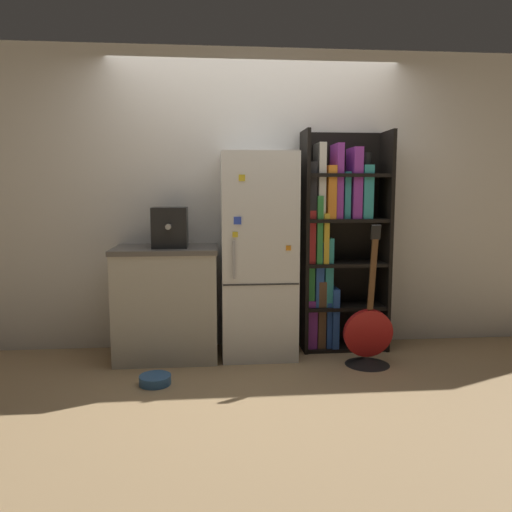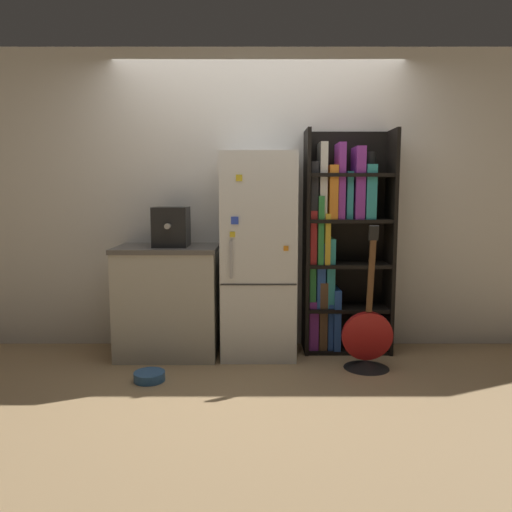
% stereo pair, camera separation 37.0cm
% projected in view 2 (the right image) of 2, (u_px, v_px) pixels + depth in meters
% --- Properties ---
extents(ground_plane, '(16.00, 16.00, 0.00)m').
position_uv_depth(ground_plane, '(258.00, 360.00, 4.11)').
color(ground_plane, tan).
extents(wall_back, '(8.00, 0.05, 2.60)m').
position_uv_depth(wall_back, '(258.00, 201.00, 4.42)').
color(wall_back, white).
rests_on(wall_back, ground_plane).
extents(refrigerator, '(0.61, 0.58, 1.69)m').
position_uv_depth(refrigerator, '(258.00, 256.00, 4.17)').
color(refrigerator, white).
rests_on(refrigerator, ground_plane).
extents(bookshelf, '(0.74, 0.36, 1.89)m').
position_uv_depth(bookshelf, '(338.00, 243.00, 4.29)').
color(bookshelf, black).
rests_on(bookshelf, ground_plane).
extents(kitchen_counter, '(0.84, 0.59, 0.93)m').
position_uv_depth(kitchen_counter, '(168.00, 300.00, 4.21)').
color(kitchen_counter, '#BCB7A8').
rests_on(kitchen_counter, ground_plane).
extents(espresso_machine, '(0.28, 0.36, 0.33)m').
position_uv_depth(espresso_machine, '(171.00, 227.00, 4.12)').
color(espresso_machine, black).
rests_on(espresso_machine, kitchen_counter).
extents(guitar, '(0.40, 0.36, 1.13)m').
position_uv_depth(guitar, '(367.00, 347.00, 3.90)').
color(guitar, black).
rests_on(guitar, ground_plane).
extents(pet_bowl, '(0.23, 0.23, 0.07)m').
position_uv_depth(pet_bowl, '(149.00, 376.00, 3.66)').
color(pet_bowl, '#3366A5').
rests_on(pet_bowl, ground_plane).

